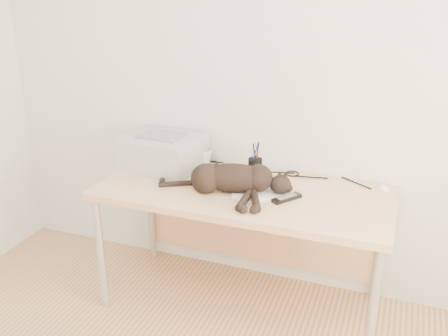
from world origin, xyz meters
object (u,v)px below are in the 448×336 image
at_px(desk, 248,205).
at_px(mug, 204,157).
at_px(printer, 163,152).
at_px(pen_cup, 255,167).
at_px(cat, 230,180).
at_px(mouse, 384,186).

xyz_separation_m(desk, mug, (-0.35, 0.19, 0.18)).
distance_m(printer, pen_cup, 0.57).
distance_m(desk, pen_cup, 0.22).
distance_m(cat, mug, 0.44).
xyz_separation_m(desk, printer, (-0.56, 0.07, 0.23)).
bearing_deg(cat, mouse, 9.00).
distance_m(cat, mouse, 0.85).
xyz_separation_m(desk, cat, (-0.06, -0.14, 0.21)).
bearing_deg(cat, printer, 143.63).
distance_m(cat, pen_cup, 0.26).
bearing_deg(pen_cup, desk, -92.08).
bearing_deg(printer, desk, -6.87).
distance_m(mug, pen_cup, 0.36).
bearing_deg(mug, pen_cup, -12.31).
bearing_deg(mouse, mug, 167.53).
bearing_deg(mug, cat, -48.51).
bearing_deg(mouse, printer, 173.17).
bearing_deg(mouse, cat, -169.33).
bearing_deg(mug, desk, -28.97).
distance_m(desk, printer, 0.61).
height_order(printer, mouse, printer).
height_order(desk, pen_cup, pen_cup).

